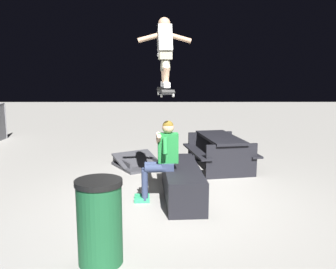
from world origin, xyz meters
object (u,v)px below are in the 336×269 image
Objects in this scene: skateboard at (165,91)px; kicker_ramp at (140,164)px; picnic_table_back at (220,147)px; ledge_box_main at (182,182)px; person_sitting_on_ledge at (161,156)px; trash_bin at (100,222)px; skater_airborne at (165,49)px.

skateboard is 2.97m from kicker_ramp.
kicker_ramp is 0.74× the size of picnic_table_back.
ledge_box_main is 1.64m from skateboard.
picnic_table_back is at bearing -31.92° from person_sitting_on_ledge.
trash_bin is (-2.26, 1.04, 0.23)m from ledge_box_main.
skateboard reaches higher than trash_bin.
skater_airborne is at bearing 6.06° from skateboard.
skateboard is 1.03× the size of trash_bin.
person_sitting_on_ledge reaches higher than picnic_table_back.
skateboard is at bearing -19.78° from trash_bin.
person_sitting_on_ledge is 1.34× the size of skateboard.
picnic_table_back is at bearing -31.19° from skater_airborne.
skateboard reaches higher than ledge_box_main.
person_sitting_on_ledge reaches higher than kicker_ramp.
ledge_box_main is at bearing -156.70° from kicker_ramp.
skater_airborne is at bearing -164.72° from kicker_ramp.
skater_airborne is at bearing -19.15° from trash_bin.
picnic_table_back is at bearing -25.34° from trash_bin.
person_sitting_on_ledge reaches higher than trash_bin.
ledge_box_main is 2.04× the size of trash_bin.
kicker_ramp is 1.90m from picnic_table_back.
skater_airborne is (0.04, -0.06, 1.78)m from person_sitting_on_ledge.
picnic_table_back is at bearing -30.38° from skateboard.
skateboard is at bearing -104.87° from person_sitting_on_ledge.
skater_airborne is 3.16m from picnic_table_back.
trash_bin reaches higher than ledge_box_main.
kicker_ramp is 4.38m from trash_bin.
ledge_box_main is 1.45× the size of kicker_ramp.
picnic_table_back is (2.09, -1.30, -0.29)m from person_sitting_on_ledge.
person_sitting_on_ledge is at bearing 114.85° from ledge_box_main.
picnic_table_back is at bearing -95.15° from kicker_ramp.
person_sitting_on_ledge is 1.39× the size of trash_bin.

